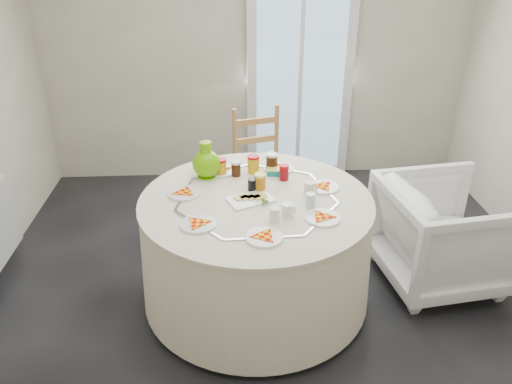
{
  "coord_description": "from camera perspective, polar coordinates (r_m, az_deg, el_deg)",
  "views": [
    {
      "loc": [
        -0.28,
        -2.68,
        2.22
      ],
      "look_at": [
        -0.12,
        0.03,
        0.8
      ],
      "focal_mm": 35.0,
      "sensor_mm": 36.0,
      "label": 1
    }
  ],
  "objects": [
    {
      "name": "floor",
      "position": [
        3.49,
        2.11,
        -11.92
      ],
      "size": [
        4.0,
        4.0,
        0.0
      ],
      "primitive_type": "plane",
      "color": "black",
      "rests_on": "ground"
    },
    {
      "name": "wall_back",
      "position": [
        4.77,
        0.14,
        16.51
      ],
      "size": [
        4.0,
        0.02,
        2.6
      ],
      "primitive_type": "cube",
      "color": "#BCB5A3",
      "rests_on": "floor"
    },
    {
      "name": "glass_door",
      "position": [
        4.82,
        5.06,
        13.47
      ],
      "size": [
        1.0,
        0.08,
        2.1
      ],
      "primitive_type": "cube",
      "color": "silver",
      "rests_on": "floor"
    },
    {
      "name": "table",
      "position": [
        3.28,
        0.0,
        -6.6
      ],
      "size": [
        1.49,
        1.49,
        0.76
      ],
      "primitive_type": "cylinder",
      "color": "#EBE6C2",
      "rests_on": "floor"
    },
    {
      "name": "wooden_chair",
      "position": [
        4.14,
        0.73,
        2.65
      ],
      "size": [
        0.52,
        0.5,
        0.96
      ],
      "primitive_type": null,
      "rotation": [
        0.0,
        0.0,
        0.25
      ],
      "color": "#B69347",
      "rests_on": "floor"
    },
    {
      "name": "armchair",
      "position": [
        3.67,
        20.67,
        -4.26
      ],
      "size": [
        0.85,
        0.89,
        0.82
      ],
      "primitive_type": "imported",
      "rotation": [
        0.0,
        0.0,
        1.71
      ],
      "color": "white",
      "rests_on": "floor"
    },
    {
      "name": "place_settings",
      "position": [
        3.07,
        0.0,
        -0.5
      ],
      "size": [
        1.36,
        1.36,
        0.02
      ],
      "primitive_type": null,
      "rotation": [
        0.0,
        0.0,
        -0.26
      ],
      "color": "white",
      "rests_on": "table"
    },
    {
      "name": "jar_cluster",
      "position": [
        3.33,
        -0.59,
        2.75
      ],
      "size": [
        0.52,
        0.34,
        0.14
      ],
      "primitive_type": null,
      "rotation": [
        0.0,
        0.0,
        -0.22
      ],
      "color": "#A26A24",
      "rests_on": "table"
    },
    {
      "name": "butter_tub",
      "position": [
        3.38,
        2.19,
        2.5
      ],
      "size": [
        0.12,
        0.09,
        0.04
      ],
      "primitive_type": "cube",
      "rotation": [
        0.0,
        0.0,
        -0.15
      ],
      "color": "#0E7F88",
      "rests_on": "table"
    },
    {
      "name": "green_pitcher",
      "position": [
        3.33,
        -5.7,
        3.58
      ],
      "size": [
        0.24,
        0.24,
        0.24
      ],
      "primitive_type": null,
      "rotation": [
        0.0,
        0.0,
        0.3
      ],
      "color": "#60B002",
      "rests_on": "table"
    },
    {
      "name": "cheese_platter",
      "position": [
        3.05,
        -0.65,
        -0.68
      ],
      "size": [
        0.31,
        0.26,
        0.03
      ],
      "primitive_type": null,
      "rotation": [
        0.0,
        0.0,
        0.4
      ],
      "color": "white",
      "rests_on": "table"
    },
    {
      "name": "mugs_glasses",
      "position": [
        3.07,
        3.14,
        0.27
      ],
      "size": [
        0.64,
        0.64,
        0.1
      ],
      "primitive_type": null,
      "rotation": [
        0.0,
        0.0,
        0.27
      ],
      "color": "gray",
      "rests_on": "table"
    }
  ]
}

